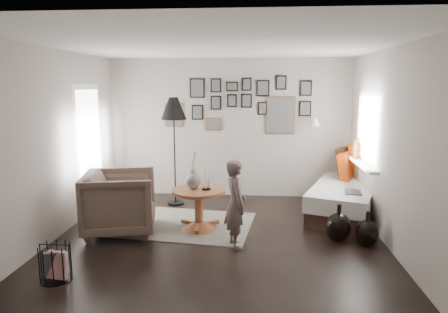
# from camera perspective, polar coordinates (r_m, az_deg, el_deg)

# --- Properties ---
(ground) EXTENTS (4.80, 4.80, 0.00)m
(ground) POSITION_cam_1_polar(r_m,az_deg,el_deg) (5.54, -0.95, -12.20)
(ground) COLOR black
(ground) RESTS_ON ground
(wall_back) EXTENTS (4.50, 0.00, 4.50)m
(wall_back) POSITION_cam_1_polar(r_m,az_deg,el_deg) (7.56, 0.76, 4.04)
(wall_back) COLOR #9E938A
(wall_back) RESTS_ON ground
(wall_front) EXTENTS (4.50, 0.00, 4.50)m
(wall_front) POSITION_cam_1_polar(r_m,az_deg,el_deg) (2.86, -5.63, -6.32)
(wall_front) COLOR #9E938A
(wall_front) RESTS_ON ground
(wall_left) EXTENTS (0.00, 4.80, 4.80)m
(wall_left) POSITION_cam_1_polar(r_m,az_deg,el_deg) (5.84, -23.53, 1.38)
(wall_left) COLOR #9E938A
(wall_left) RESTS_ON ground
(wall_right) EXTENTS (0.00, 4.80, 4.80)m
(wall_right) POSITION_cam_1_polar(r_m,az_deg,el_deg) (5.45, 23.28, 0.82)
(wall_right) COLOR #9E938A
(wall_right) RESTS_ON ground
(ceiling) EXTENTS (4.80, 4.80, 0.00)m
(ceiling) POSITION_cam_1_polar(r_m,az_deg,el_deg) (5.14, -1.03, 15.67)
(ceiling) COLOR white
(ceiling) RESTS_ON wall_back
(door_left) EXTENTS (0.00, 2.14, 2.14)m
(door_left) POSITION_cam_1_polar(r_m,az_deg,el_deg) (6.94, -18.67, 0.88)
(door_left) COLOR white
(door_left) RESTS_ON wall_left
(window_right) EXTENTS (0.15, 1.32, 1.30)m
(window_right) POSITION_cam_1_polar(r_m,az_deg,el_deg) (6.76, 18.87, -0.39)
(window_right) COLOR white
(window_right) RESTS_ON wall_right
(gallery_wall) EXTENTS (2.74, 0.03, 1.08)m
(gallery_wall) POSITION_cam_1_polar(r_m,az_deg,el_deg) (7.49, 2.97, 7.38)
(gallery_wall) COLOR brown
(gallery_wall) RESTS_ON wall_back
(wall_sconce) EXTENTS (0.18, 0.36, 0.16)m
(wall_sconce) POSITION_cam_1_polar(r_m,az_deg,el_deg) (7.33, 12.84, 4.88)
(wall_sconce) COLOR white
(wall_sconce) RESTS_ON wall_back
(rug) EXTENTS (2.24, 1.70, 0.01)m
(rug) POSITION_cam_1_polar(r_m,az_deg,el_deg) (6.24, -5.94, -9.56)
(rug) COLOR beige
(rug) RESTS_ON ground
(pedestal_table) EXTENTS (0.78, 0.78, 0.61)m
(pedestal_table) POSITION_cam_1_polar(r_m,az_deg,el_deg) (5.93, -3.60, -7.75)
(pedestal_table) COLOR brown
(pedestal_table) RESTS_ON ground
(vase) EXTENTS (0.22, 0.22, 0.56)m
(vase) POSITION_cam_1_polar(r_m,az_deg,el_deg) (5.83, -4.40, -3.00)
(vase) COLOR black
(vase) RESTS_ON pedestal_table
(candles) EXTENTS (0.13, 0.13, 0.29)m
(candles) POSITION_cam_1_polar(r_m,az_deg,el_deg) (5.79, -2.57, -3.38)
(candles) COLOR black
(candles) RESTS_ON pedestal_table
(daybed) EXTENTS (1.61, 2.32, 1.06)m
(daybed) POSITION_cam_1_polar(r_m,az_deg,el_deg) (7.09, 16.70, -4.84)
(daybed) COLOR black
(daybed) RESTS_ON ground
(magazine_on_daybed) EXTENTS (0.29, 0.36, 0.02)m
(magazine_on_daybed) POSITION_cam_1_polar(r_m,az_deg,el_deg) (6.43, 17.99, -4.86)
(magazine_on_daybed) COLOR black
(magazine_on_daybed) RESTS_ON daybed
(armchair) EXTENTS (1.17, 1.15, 0.90)m
(armchair) POSITION_cam_1_polar(r_m,az_deg,el_deg) (5.95, -14.61, -6.35)
(armchair) COLOR brown
(armchair) RESTS_ON ground
(armchair_cushion) EXTENTS (0.48, 0.49, 0.18)m
(armchair_cushion) POSITION_cam_1_polar(r_m,az_deg,el_deg) (5.97, -14.20, -5.95)
(armchair_cushion) COLOR silver
(armchair_cushion) RESTS_ON armchair
(floor_lamp) EXTENTS (0.44, 0.44, 1.90)m
(floor_lamp) POSITION_cam_1_polar(r_m,az_deg,el_deg) (6.99, -7.20, 6.25)
(floor_lamp) COLOR black
(floor_lamp) RESTS_ON ground
(magazine_basket) EXTENTS (0.33, 0.33, 0.41)m
(magazine_basket) POSITION_cam_1_polar(r_m,az_deg,el_deg) (4.86, -22.94, -13.79)
(magazine_basket) COLOR black
(magazine_basket) RESTS_ON ground
(demijohn_large) EXTENTS (0.35, 0.35, 0.52)m
(demijohn_large) POSITION_cam_1_polar(r_m,az_deg,el_deg) (5.73, 16.01, -9.67)
(demijohn_large) COLOR black
(demijohn_large) RESTS_ON ground
(demijohn_small) EXTENTS (0.30, 0.30, 0.47)m
(demijohn_small) POSITION_cam_1_polar(r_m,az_deg,el_deg) (5.71, 19.74, -10.20)
(demijohn_small) COLOR black
(demijohn_small) RESTS_ON ground
(child) EXTENTS (0.41, 0.49, 1.16)m
(child) POSITION_cam_1_polar(r_m,az_deg,el_deg) (5.22, 1.63, -6.82)
(child) COLOR brown
(child) RESTS_ON ground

